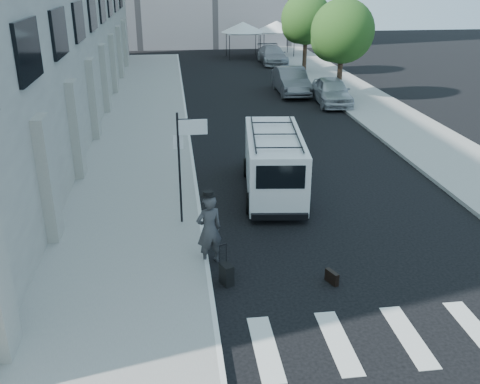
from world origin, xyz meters
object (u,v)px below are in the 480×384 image
object	(u,v)px
suitcase	(227,274)
parked_car_a	(332,91)
parked_car_b	(291,81)
briefcase	(332,277)
parked_car_c	(272,55)
businessman	(209,230)
cargo_van	(274,162)

from	to	relation	value
suitcase	parked_car_a	xyz separation A→B (m)	(8.36, 19.14, 0.51)
parked_car_b	parked_car_a	bearing A→B (deg)	-60.27
briefcase	parked_car_c	bearing A→B (deg)	59.25
parked_car_a	suitcase	bearing A→B (deg)	-109.84
briefcase	parked_car_c	distance (m)	35.23
businessman	parked_car_b	world-z (taller)	businessman
businessman	parked_car_b	size ratio (longest dim) A/B	0.40
suitcase	parked_car_a	bearing A→B (deg)	41.88
businessman	briefcase	xyz separation A→B (m)	(3.04, -1.46, -0.84)
briefcase	parked_car_a	size ratio (longest dim) A/B	0.09
businessman	parked_car_c	distance (m)	34.35
businessman	parked_car_c	world-z (taller)	businessman
cargo_van	parked_car_a	distance (m)	14.47
cargo_van	parked_car_a	xyz separation A→B (m)	(6.03, 13.15, -0.34)
suitcase	cargo_van	distance (m)	6.49
briefcase	parked_car_a	world-z (taller)	parked_car_a
businessman	parked_car_a	world-z (taller)	businessman
parked_car_b	suitcase	bearing A→B (deg)	-105.10
businessman	briefcase	distance (m)	3.47
suitcase	cargo_van	world-z (taller)	cargo_van
cargo_van	parked_car_c	distance (m)	29.07
suitcase	parked_car_b	distance (m)	23.37
parked_car_c	suitcase	bearing A→B (deg)	-102.85
suitcase	parked_car_a	distance (m)	20.90
parked_car_a	parked_car_b	bearing A→B (deg)	122.21
suitcase	parked_car_c	xyz separation A→B (m)	(7.61, 34.58, 0.46)
parked_car_c	businessman	bearing A→B (deg)	-103.83
briefcase	suitcase	size ratio (longest dim) A/B	0.41
parked_car_c	parked_car_b	bearing A→B (deg)	-95.25
briefcase	suitcase	xyz separation A→B (m)	(-2.69, 0.30, 0.12)
cargo_van	parked_car_b	distance (m)	16.97
briefcase	cargo_van	world-z (taller)	cargo_van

